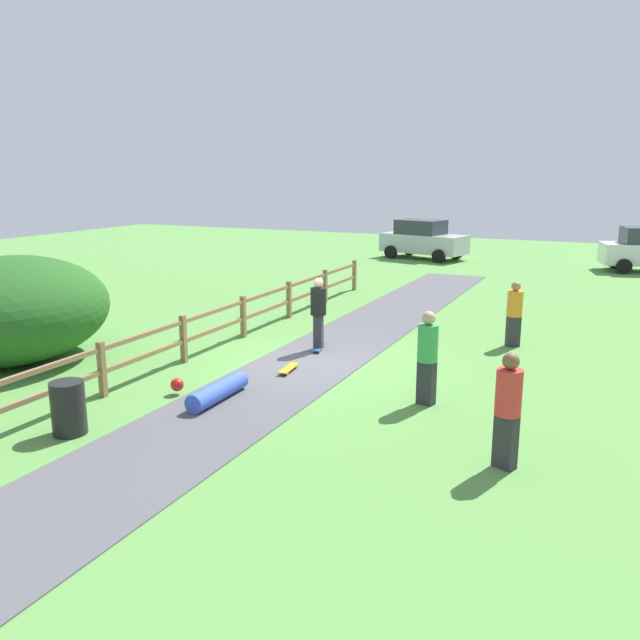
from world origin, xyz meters
The scene contains 12 objects.
ground_plane centered at (0.00, 0.00, 0.00)m, with size 60.00×60.00×0.00m, color #568E42.
asphalt_path centered at (0.00, 0.00, 0.01)m, with size 2.40×28.00×0.02m, color #515156.
wooden_fence centered at (-2.60, 0.00, 0.67)m, with size 0.12×18.12×1.10m.
bush_large centered at (-6.15, -2.85, 1.21)m, with size 3.90×4.67×2.42m, color #23561E.
trash_bin centered at (-1.80, -5.49, 0.45)m, with size 0.56×0.56×0.90m, color black.
skater_riding centered at (-0.26, 0.93, 1.00)m, with size 0.46×0.82×1.77m.
skater_fallen centered at (-0.52, -3.13, 0.20)m, with size 1.26×1.64×0.36m.
skateboard_loose centered at (-0.09, -0.94, 0.09)m, with size 0.29×0.82×0.08m.
bystander_green centered at (3.16, -1.60, 0.98)m, with size 0.46×0.46×1.78m.
bystander_red centered at (4.96, -3.73, 0.97)m, with size 0.51×0.51×1.75m.
bystander_orange centered at (3.95, 3.35, 0.89)m, with size 0.52×0.52×1.63m.
parked_car_silver centered at (-2.84, 18.61, 0.96)m, with size 4.49×2.75×1.92m.
Camera 1 is at (6.28, -12.95, 4.27)m, focal length 36.67 mm.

